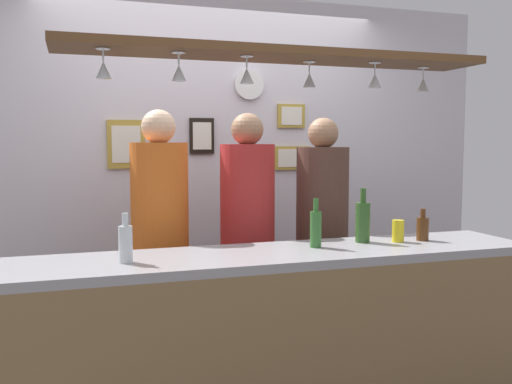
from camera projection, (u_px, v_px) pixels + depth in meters
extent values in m
cube|color=silver|center=(215.00, 173.00, 4.20)|extent=(4.40, 0.06, 2.60)
cube|color=#99999E|center=(283.00, 256.00, 2.85)|extent=(2.70, 0.55, 0.04)
cube|color=olive|center=(302.00, 367.00, 2.66)|extent=(2.65, 0.04, 0.93)
cube|color=brown|center=(281.00, 55.00, 2.81)|extent=(2.20, 0.36, 0.04)
cylinder|color=silver|center=(103.00, 49.00, 2.49)|extent=(0.06, 0.06, 0.00)
cylinder|color=silver|center=(103.00, 55.00, 2.50)|extent=(0.01, 0.01, 0.06)
cone|color=silver|center=(103.00, 70.00, 2.50)|extent=(0.07, 0.07, 0.08)
cylinder|color=silver|center=(179.00, 53.00, 2.60)|extent=(0.06, 0.06, 0.00)
cylinder|color=silver|center=(179.00, 59.00, 2.60)|extent=(0.01, 0.01, 0.06)
cone|color=silver|center=(179.00, 73.00, 2.61)|extent=(0.07, 0.07, 0.08)
cylinder|color=silver|center=(247.00, 56.00, 2.71)|extent=(0.06, 0.06, 0.00)
cylinder|color=silver|center=(247.00, 62.00, 2.71)|extent=(0.01, 0.01, 0.06)
cone|color=silver|center=(247.00, 76.00, 2.72)|extent=(0.07, 0.07, 0.08)
cylinder|color=silver|center=(309.00, 62.00, 2.90)|extent=(0.06, 0.06, 0.00)
cylinder|color=silver|center=(309.00, 67.00, 2.90)|extent=(0.01, 0.01, 0.06)
cone|color=silver|center=(309.00, 80.00, 2.91)|extent=(0.07, 0.07, 0.08)
cylinder|color=silver|center=(375.00, 63.00, 2.93)|extent=(0.06, 0.06, 0.00)
cylinder|color=silver|center=(375.00, 68.00, 2.93)|extent=(0.01, 0.01, 0.06)
cone|color=silver|center=(375.00, 81.00, 2.94)|extent=(0.07, 0.07, 0.08)
cylinder|color=silver|center=(423.00, 68.00, 3.13)|extent=(0.06, 0.06, 0.00)
cylinder|color=silver|center=(423.00, 73.00, 3.13)|extent=(0.01, 0.01, 0.06)
cone|color=silver|center=(423.00, 85.00, 3.14)|extent=(0.07, 0.07, 0.08)
cube|color=#2D334C|center=(162.00, 328.00, 3.39)|extent=(0.17, 0.18, 0.82)
cylinder|color=orange|center=(160.00, 203.00, 3.32)|extent=(0.34, 0.34, 0.71)
sphere|color=beige|center=(158.00, 127.00, 3.28)|extent=(0.20, 0.20, 0.20)
cube|color=#2D334C|center=(248.00, 320.00, 3.56)|extent=(0.17, 0.18, 0.81)
cylinder|color=red|center=(247.00, 201.00, 3.49)|extent=(0.34, 0.34, 0.71)
sphere|color=#9E7556|center=(247.00, 129.00, 3.45)|extent=(0.20, 0.20, 0.20)
cube|color=#2D334C|center=(321.00, 313.00, 3.72)|extent=(0.17, 0.18, 0.80)
cylinder|color=brown|center=(322.00, 201.00, 3.65)|extent=(0.34, 0.34, 0.70)
sphere|color=#9E7556|center=(323.00, 133.00, 3.61)|extent=(0.20, 0.20, 0.20)
cylinder|color=#512D14|center=(423.00, 229.00, 3.16)|extent=(0.07, 0.07, 0.13)
cylinder|color=#512D14|center=(423.00, 213.00, 3.15)|extent=(0.03, 0.03, 0.05)
cylinder|color=#336B2D|center=(316.00, 229.00, 2.95)|extent=(0.06, 0.06, 0.19)
cylinder|color=#336B2D|center=(316.00, 205.00, 2.94)|extent=(0.03, 0.03, 0.07)
cylinder|color=#2D5623|center=(363.00, 222.00, 3.10)|extent=(0.08, 0.08, 0.22)
cylinder|color=#2D5623|center=(363.00, 195.00, 3.09)|extent=(0.03, 0.03, 0.08)
cylinder|color=silver|center=(126.00, 244.00, 2.57)|extent=(0.06, 0.06, 0.17)
cylinder|color=silver|center=(125.00, 220.00, 2.56)|extent=(0.03, 0.03, 0.06)
cylinder|color=yellow|center=(398.00, 231.00, 3.12)|extent=(0.07, 0.07, 0.12)
cube|color=#B29338|center=(291.00, 116.00, 4.30)|extent=(0.22, 0.02, 0.18)
cube|color=white|center=(292.00, 116.00, 4.29)|extent=(0.17, 0.01, 0.14)
cube|color=#B29338|center=(126.00, 144.00, 3.94)|extent=(0.26, 0.02, 0.34)
cube|color=white|center=(126.00, 144.00, 3.93)|extent=(0.20, 0.01, 0.26)
cube|color=#B29338|center=(291.00, 158.00, 4.33)|extent=(0.30, 0.02, 0.18)
cube|color=white|center=(292.00, 158.00, 4.32)|extent=(0.23, 0.01, 0.14)
cube|color=black|center=(202.00, 136.00, 4.10)|extent=(0.18, 0.02, 0.26)
cube|color=white|center=(202.00, 136.00, 4.09)|extent=(0.14, 0.01, 0.20)
cylinder|color=white|center=(249.00, 85.00, 4.17)|extent=(0.22, 0.03, 0.22)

